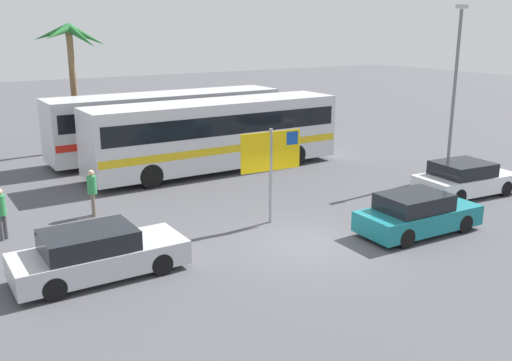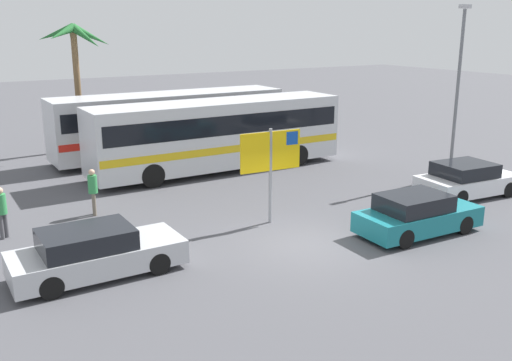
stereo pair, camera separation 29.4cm
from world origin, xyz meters
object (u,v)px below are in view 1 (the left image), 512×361
(bus_front_coach, at_px, (215,132))
(car_teal, at_px, (417,214))
(bus_rear_coach, at_px, (167,121))
(ferry_sign, at_px, (272,155))
(pedestrian_by_bus, at_px, (92,189))
(car_silver, at_px, (97,254))
(car_white, at_px, (465,179))
(pedestrian_near_sign, at_px, (1,210))

(bus_front_coach, relative_size, car_teal, 2.83)
(bus_rear_coach, distance_m, ferry_sign, 11.25)
(car_teal, relative_size, pedestrian_by_bus, 2.51)
(bus_front_coach, xyz_separation_m, ferry_sign, (-1.79, -7.27, 0.54))
(bus_front_coach, distance_m, car_silver, 11.72)
(car_white, xyz_separation_m, pedestrian_near_sign, (-16.12, 4.36, 0.33))
(pedestrian_by_bus, bearing_deg, ferry_sign, 154.84)
(car_silver, xyz_separation_m, pedestrian_by_bus, (1.38, 5.00, 0.33))
(pedestrian_by_bus, bearing_deg, bus_rear_coach, -116.39)
(bus_rear_coach, xyz_separation_m, ferry_sign, (-1.14, -11.18, 0.54))
(bus_rear_coach, distance_m, pedestrian_by_bus, 9.52)
(car_silver, bearing_deg, bus_rear_coach, 59.04)
(bus_front_coach, bearing_deg, car_white, -53.35)
(car_silver, relative_size, car_white, 1.09)
(car_teal, bearing_deg, pedestrian_near_sign, 152.65)
(car_white, relative_size, pedestrian_by_bus, 2.49)
(ferry_sign, xyz_separation_m, pedestrian_by_bus, (-4.89, 3.85, -1.36))
(car_silver, bearing_deg, ferry_sign, 10.47)
(car_silver, height_order, pedestrian_by_bus, pedestrian_by_bus)
(ferry_sign, xyz_separation_m, car_silver, (-6.27, -1.15, -1.69))
(bus_rear_coach, relative_size, ferry_sign, 3.66)
(car_white, bearing_deg, ferry_sign, 175.80)
(ferry_sign, bearing_deg, bus_front_coach, 79.63)
(bus_rear_coach, relative_size, car_silver, 2.62)
(bus_front_coach, bearing_deg, pedestrian_near_sign, -156.49)
(bus_front_coach, distance_m, car_teal, 10.77)
(bus_front_coach, relative_size, car_silver, 2.62)
(pedestrian_near_sign, bearing_deg, car_teal, 22.64)
(bus_front_coach, xyz_separation_m, bus_rear_coach, (-0.65, 3.90, 0.00))
(ferry_sign, xyz_separation_m, car_teal, (3.34, -3.32, -1.69))
(car_silver, relative_size, pedestrian_near_sign, 2.71)
(bus_rear_coach, height_order, pedestrian_by_bus, bus_rear_coach)
(car_silver, bearing_deg, car_white, -0.61)
(bus_rear_coach, relative_size, car_teal, 2.83)
(car_teal, bearing_deg, ferry_sign, 137.26)
(car_white, distance_m, pedestrian_by_bus, 14.06)
(car_teal, xyz_separation_m, pedestrian_near_sign, (-11.28, 6.37, 0.33))
(car_silver, height_order, car_white, same)
(bus_rear_coach, relative_size, pedestrian_by_bus, 7.11)
(car_silver, distance_m, car_teal, 9.86)
(ferry_sign, height_order, pedestrian_by_bus, ferry_sign)
(pedestrian_by_bus, bearing_deg, car_silver, 87.56)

